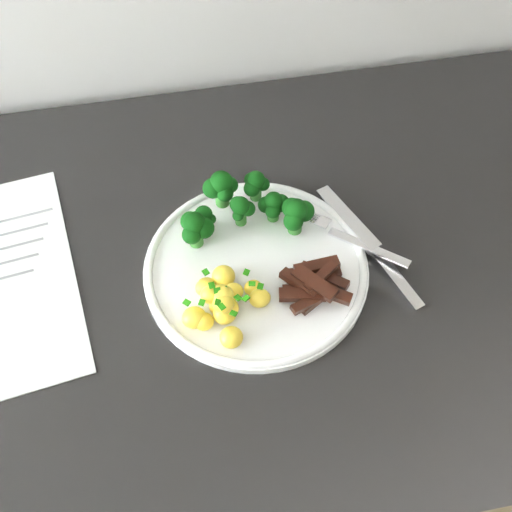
# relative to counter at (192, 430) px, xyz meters

# --- Properties ---
(counter) EXTENTS (2.41, 0.60, 0.90)m
(counter) POSITION_rel_counter_xyz_m (0.00, 0.00, 0.00)
(counter) COLOR black
(counter) RESTS_ON ground
(plate) EXTENTS (0.25, 0.25, 0.01)m
(plate) POSITION_rel_counter_xyz_m (0.11, -0.00, 0.46)
(plate) COLOR white
(plate) RESTS_ON counter
(broccoli) EXTENTS (0.15, 0.09, 0.06)m
(broccoli) POSITION_rel_counter_xyz_m (0.11, 0.06, 0.49)
(broccoli) COLOR #26611E
(broccoli) RESTS_ON plate
(potatoes) EXTENTS (0.10, 0.10, 0.04)m
(potatoes) POSITION_rel_counter_xyz_m (0.06, -0.05, 0.47)
(potatoes) COLOR yellow
(potatoes) RESTS_ON plate
(beef_strips) EXTENTS (0.08, 0.07, 0.02)m
(beef_strips) POSITION_rel_counter_xyz_m (0.16, -0.04, 0.47)
(beef_strips) COLOR black
(beef_strips) RESTS_ON plate
(fork) EXTENTS (0.11, 0.11, 0.01)m
(fork) POSITION_rel_counter_xyz_m (0.22, 0.01, 0.47)
(fork) COLOR silver
(fork) RESTS_ON plate
(knife) EXTENTS (0.08, 0.18, 0.02)m
(knife) POSITION_rel_counter_xyz_m (0.25, -0.02, 0.46)
(knife) COLOR silver
(knife) RESTS_ON plate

